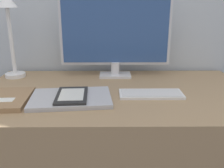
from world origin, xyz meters
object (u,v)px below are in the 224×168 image
object	(u,v)px
laptop	(71,98)
ereader	(72,95)
monitor	(116,34)
notebook	(3,99)
desk_lamp	(9,21)
keyboard	(151,94)

from	to	relation	value
laptop	ereader	distance (m)	0.01
monitor	notebook	xyz separation A→B (m)	(-0.46, -0.36, -0.21)
notebook	monitor	bearing A→B (deg)	38.32
desk_lamp	notebook	size ratio (longest dim) A/B	1.69
ereader	desk_lamp	xyz separation A→B (m)	(-0.35, 0.34, 0.27)
desk_lamp	notebook	bearing A→B (deg)	-77.52
monitor	notebook	bearing A→B (deg)	-141.68
notebook	ereader	bearing A→B (deg)	1.70
laptop	desk_lamp	size ratio (longest dim) A/B	0.81
ereader	notebook	distance (m)	0.27
desk_lamp	laptop	bearing A→B (deg)	-44.50
keyboard	ereader	size ratio (longest dim) A/B	1.35
monitor	desk_lamp	bearing A→B (deg)	-178.94
keyboard	notebook	size ratio (longest dim) A/B	1.08
monitor	keyboard	bearing A→B (deg)	-64.58
laptop	notebook	size ratio (longest dim) A/B	1.36
notebook	desk_lamp	bearing A→B (deg)	102.48
monitor	desk_lamp	xyz separation A→B (m)	(-0.54, -0.01, 0.06)
notebook	keyboard	bearing A→B (deg)	5.87
keyboard	ereader	bearing A→B (deg)	-170.69
keyboard	ereader	xyz separation A→B (m)	(-0.33, -0.05, 0.02)
laptop	notebook	world-z (taller)	notebook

